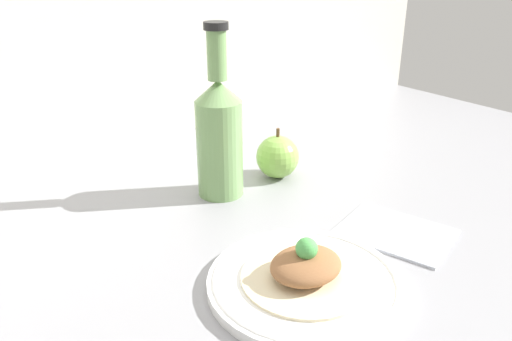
{
  "coord_description": "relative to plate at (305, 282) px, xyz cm",
  "views": [
    {
      "loc": [
        -38.7,
        -48.17,
        38.31
      ],
      "look_at": [
        -0.59,
        4.32,
        10.12
      ],
      "focal_mm": 35.0,
      "sensor_mm": 36.0,
      "label": 1
    }
  ],
  "objects": [
    {
      "name": "ground_plane",
      "position": [
        3.56,
        10.19,
        -2.83
      ],
      "size": [
        180.0,
        110.0,
        4.0
      ],
      "primitive_type": "cube",
      "color": "gray"
    },
    {
      "name": "plate",
      "position": [
        0.0,
        0.0,
        0.0
      ],
      "size": [
        24.51,
        24.51,
        1.56
      ],
      "color": "white",
      "rests_on": "ground_plane"
    },
    {
      "name": "plated_food",
      "position": [
        0.0,
        0.0,
        2.09
      ],
      "size": [
        16.09,
        16.09,
        5.79
      ],
      "color": "beige",
      "rests_on": "plate"
    },
    {
      "name": "cider_bottle",
      "position": [
        5.95,
        29.01,
        10.21
      ],
      "size": [
        7.8,
        7.8,
        28.92
      ],
      "color": "#729E5B",
      "rests_on": "ground_plane"
    },
    {
      "name": "apple",
      "position": [
        18.25,
        28.78,
        3.15
      ],
      "size": [
        7.95,
        7.95,
        9.47
      ],
      "color": "#84B74C",
      "rests_on": "ground_plane"
    },
    {
      "name": "napkin",
      "position": [
        19.59,
        1.97,
        -0.43
      ],
      "size": [
        16.37,
        18.7,
        0.8
      ],
      "color": "#B7BCC6",
      "rests_on": "ground_plane"
    }
  ]
}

